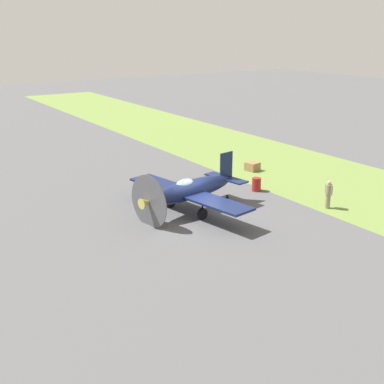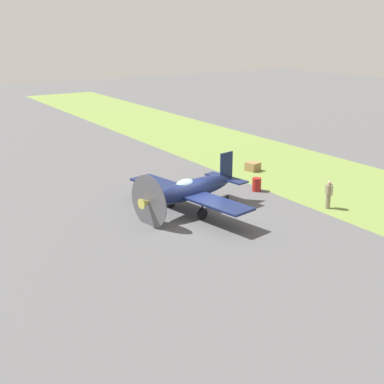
{
  "view_description": "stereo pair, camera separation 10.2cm",
  "coord_description": "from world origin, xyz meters",
  "views": [
    {
      "loc": [
        -22.12,
        15.38,
        10.38
      ],
      "look_at": [
        1.38,
        0.06,
        1.2
      ],
      "focal_mm": 47.03,
      "sensor_mm": 36.0,
      "label": 1
    },
    {
      "loc": [
        -22.18,
        15.29,
        10.38
      ],
      "look_at": [
        1.38,
        0.06,
        1.2
      ],
      "focal_mm": 47.03,
      "sensor_mm": 36.0,
      "label": 2
    }
  ],
  "objects": [
    {
      "name": "fuel_drum",
      "position": [
        2.31,
        -5.68,
        0.45
      ],
      "size": [
        0.6,
        0.6,
        0.9
      ],
      "primitive_type": "cylinder",
      "color": "maroon",
      "rests_on": "ground"
    },
    {
      "name": "grass_verge",
      "position": [
        0.0,
        -11.77,
        0.0
      ],
      "size": [
        120.0,
        11.0,
        0.01
      ],
      "primitive_type": "cube",
      "color": "olive",
      "rests_on": "ground"
    },
    {
      "name": "ground_plane",
      "position": [
        0.0,
        0.0,
        0.0
      ],
      "size": [
        160.0,
        160.0,
        0.0
      ],
      "primitive_type": "plane",
      "color": "#515154"
    },
    {
      "name": "airplane_lead",
      "position": [
        1.36,
        0.2,
        1.36
      ],
      "size": [
        9.18,
        7.32,
        3.25
      ],
      "rotation": [
        0.0,
        0.0,
        0.18
      ],
      "color": "#141E47",
      "rests_on": "ground"
    },
    {
      "name": "ground_crew_chief",
      "position": [
        -2.65,
        -7.09,
        0.91
      ],
      "size": [
        0.63,
        0.38,
        1.73
      ],
      "rotation": [
        0.0,
        0.0,
        6.16
      ],
      "color": "#847A5B",
      "rests_on": "ground"
    },
    {
      "name": "supply_crate",
      "position": [
        6.36,
        -8.69,
        0.32
      ],
      "size": [
        1.06,
        1.06,
        0.64
      ],
      "primitive_type": "cube",
      "rotation": [
        0.0,
        0.0,
        0.19
      ],
      "color": "olive",
      "rests_on": "ground"
    }
  ]
}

